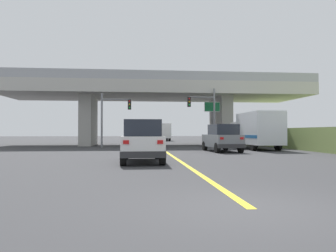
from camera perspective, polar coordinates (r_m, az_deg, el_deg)
ground at (r=36.23m, az=-2.15°, el=-3.37°), size 160.00×160.00×0.00m
overpass_bridge at (r=36.43m, az=-2.15°, el=5.27°), size 32.90×9.55×7.51m
lane_divider_stripe at (r=19.68m, az=0.75°, el=-5.30°), size 0.20×27.22×0.01m
suv_lead at (r=15.68m, az=-4.56°, el=-2.67°), size 1.96×4.51×2.02m
suv_crossing at (r=24.27m, az=9.53°, el=-2.10°), size 2.20×4.41×2.02m
box_truck at (r=28.20m, az=15.28°, el=-0.72°), size 2.33×7.10×3.05m
sedan_oncoming at (r=44.25m, az=-3.57°, el=-1.64°), size 2.04×4.78×2.02m
traffic_signal_nearside at (r=31.74m, az=6.63°, el=2.69°), size 2.75×0.36×5.72m
traffic_signal_farside at (r=30.90m, az=-9.80°, el=2.32°), size 2.84×0.36×5.10m
highway_sign at (r=34.06m, az=7.81°, el=2.42°), size 1.67×0.17×4.77m
semi_truck_distant at (r=54.46m, az=-0.96°, el=-1.00°), size 2.33×6.56×2.85m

